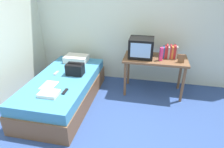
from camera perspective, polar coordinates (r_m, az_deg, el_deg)
ground_plane at (r=2.93m, az=-1.38°, el=-18.79°), size 8.00×8.00×0.00m
wall_back at (r=4.11m, az=4.96°, el=15.36°), size 5.20×0.10×2.60m
bed at (r=3.65m, az=-13.75°, el=-4.57°), size 1.00×2.00×0.50m
desk at (r=3.78m, az=12.30°, el=3.32°), size 1.16×0.60×0.73m
tv at (r=3.68m, az=8.44°, el=7.55°), size 0.44×0.39×0.36m
water_bottle at (r=3.60m, az=14.02°, el=5.61°), size 0.07×0.07×0.24m
book_row at (r=3.78m, az=16.44°, el=6.19°), size 0.26×0.17×0.25m
picture_frame at (r=3.62m, az=19.38°, el=4.25°), size 0.11×0.02×0.15m
pillow at (r=4.14m, az=-10.27°, el=4.40°), size 0.46×0.33×0.12m
handbag at (r=3.56m, az=-10.63°, el=1.38°), size 0.30×0.20×0.22m
magazine at (r=3.34m, az=-17.77°, el=-3.13°), size 0.21×0.29×0.01m
remote_dark at (r=3.09m, az=-13.44°, el=-4.93°), size 0.04×0.16×0.02m
remote_silver at (r=3.71m, az=-15.84°, el=0.27°), size 0.04×0.14×0.02m
folded_towel at (r=3.07m, az=-17.77°, el=-5.42°), size 0.28×0.22×0.05m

